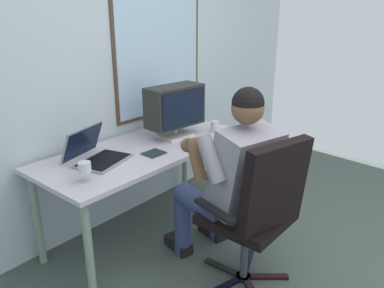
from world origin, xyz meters
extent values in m
cube|color=silver|center=(0.00, 2.01, 1.45)|extent=(5.18, 0.06, 2.90)
cube|color=#4C3828|center=(0.48, 1.97, 1.43)|extent=(1.02, 0.01, 1.27)
cube|color=silver|center=(0.48, 1.97, 1.43)|extent=(0.96, 0.02, 1.21)
cylinder|color=gray|center=(-0.83, 1.30, 0.34)|extent=(0.05, 0.05, 0.69)
cylinder|color=gray|center=(0.69, 1.30, 0.34)|extent=(0.05, 0.05, 0.69)
cylinder|color=gray|center=(-0.83, 1.88, 0.34)|extent=(0.05, 0.05, 0.69)
cylinder|color=gray|center=(0.69, 1.88, 0.34)|extent=(0.05, 0.05, 0.69)
cube|color=silver|center=(-0.07, 1.59, 0.70)|extent=(1.65, 0.71, 0.03)
cube|color=black|center=(-0.22, 0.74, 0.01)|extent=(0.30, 0.12, 0.02)
cube|color=black|center=(0.02, 0.59, 0.01)|extent=(0.23, 0.26, 0.02)
cube|color=black|center=(0.06, 0.76, 0.01)|extent=(0.29, 0.15, 0.02)
cube|color=black|center=(-0.09, 0.86, 0.01)|extent=(0.06, 0.30, 0.02)
cylinder|color=black|center=(-0.08, 0.71, 0.01)|extent=(0.10, 0.10, 0.02)
cylinder|color=#3F3F44|center=(-0.08, 0.71, 0.23)|extent=(0.05, 0.05, 0.42)
cube|color=black|center=(-0.08, 0.71, 0.46)|extent=(0.48, 0.48, 0.06)
cube|color=black|center=(-0.13, 0.50, 0.76)|extent=(0.47, 0.23, 0.53)
cube|color=black|center=(0.18, 0.64, 0.59)|extent=(0.13, 0.34, 0.02)
cube|color=black|center=(-0.33, 0.77, 0.59)|extent=(0.13, 0.34, 0.02)
cylinder|color=navy|center=(0.13, 0.91, 0.49)|extent=(0.25, 0.45, 0.15)
cylinder|color=navy|center=(0.19, 1.11, 0.25)|extent=(0.12, 0.12, 0.49)
cube|color=black|center=(0.20, 1.17, 0.04)|extent=(0.16, 0.26, 0.08)
cylinder|color=navy|center=(-0.18, 0.98, 0.49)|extent=(0.25, 0.45, 0.15)
cylinder|color=navy|center=(-0.12, 1.19, 0.25)|extent=(0.12, 0.12, 0.49)
cube|color=black|center=(-0.11, 1.25, 0.04)|extent=(0.16, 0.26, 0.08)
cube|color=gray|center=(-0.08, 0.74, 0.76)|extent=(0.45, 0.40, 0.57)
sphere|color=brown|center=(-0.08, 0.74, 1.16)|extent=(0.19, 0.19, 0.19)
sphere|color=black|center=(-0.08, 0.74, 1.19)|extent=(0.19, 0.19, 0.19)
cylinder|color=gray|center=(0.15, 0.73, 0.88)|extent=(0.13, 0.19, 0.29)
cylinder|color=brown|center=(0.17, 0.82, 0.74)|extent=(0.11, 0.16, 0.27)
sphere|color=brown|center=(0.18, 0.85, 0.71)|extent=(0.09, 0.09, 0.09)
cylinder|color=gray|center=(-0.28, 0.84, 0.88)|extent=(0.14, 0.24, 0.28)
cylinder|color=brown|center=(-0.24, 0.98, 0.83)|extent=(0.12, 0.19, 0.27)
sphere|color=brown|center=(-0.22, 1.06, 0.90)|extent=(0.09, 0.09, 0.09)
cube|color=beige|center=(0.25, 1.60, 0.73)|extent=(0.27, 0.23, 0.02)
cylinder|color=beige|center=(0.25, 1.60, 0.77)|extent=(0.04, 0.04, 0.07)
cube|color=#282923|center=(0.25, 1.60, 0.97)|extent=(0.49, 0.25, 0.32)
cube|color=black|center=(0.24, 1.49, 0.97)|extent=(0.43, 0.05, 0.28)
cube|color=gray|center=(-0.46, 1.59, 0.73)|extent=(0.41, 0.33, 0.02)
cube|color=black|center=(-0.46, 1.59, 0.74)|extent=(0.37, 0.29, 0.00)
cube|color=gray|center=(-0.51, 1.75, 0.84)|extent=(0.37, 0.19, 0.22)
cube|color=#0F1933|center=(-0.50, 1.75, 0.84)|extent=(0.34, 0.17, 0.20)
cylinder|color=silver|center=(-0.72, 1.43, 0.72)|extent=(0.07, 0.07, 0.00)
cylinder|color=silver|center=(-0.72, 1.43, 0.75)|extent=(0.01, 0.01, 0.06)
cylinder|color=silver|center=(-0.72, 1.43, 0.81)|extent=(0.08, 0.08, 0.06)
cylinder|color=#591513|center=(-0.72, 1.43, 0.79)|extent=(0.07, 0.07, 0.02)
cube|color=#21322D|center=(-0.14, 1.45, 0.72)|extent=(0.15, 0.13, 0.01)
cylinder|color=silver|center=(0.54, 1.42, 0.77)|extent=(0.07, 0.07, 0.09)
camera|label=1|loc=(-1.90, -0.37, 1.70)|focal=35.74mm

